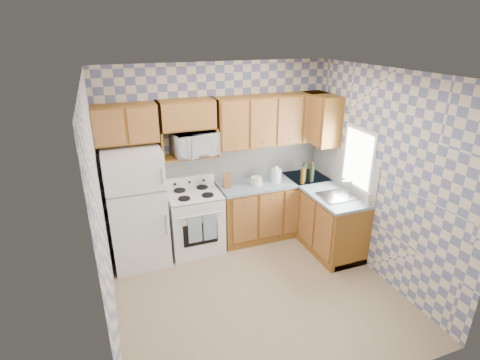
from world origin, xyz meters
name	(u,v)px	position (x,y,z in m)	size (l,w,h in m)	color
floor	(257,292)	(0.00, 0.00, 0.00)	(3.40, 3.40, 0.00)	#8F7B5E
back_wall	(217,154)	(0.00, 1.60, 1.35)	(3.40, 0.02, 2.70)	slate
right_wall	(380,177)	(1.70, 0.00, 1.35)	(0.02, 3.20, 2.70)	slate
backsplash_back	(242,161)	(0.40, 1.59, 1.20)	(2.60, 0.01, 0.56)	white
backsplash_right	(342,167)	(1.69, 0.80, 1.20)	(0.01, 1.60, 0.56)	white
refrigerator	(137,207)	(-1.27, 1.25, 0.84)	(0.75, 0.70, 1.68)	white
stove_body	(195,222)	(-0.47, 1.28, 0.45)	(0.76, 0.65, 0.90)	white
cooktop	(194,194)	(-0.47, 1.28, 0.91)	(0.76, 0.65, 0.03)	silver
backguard	(189,181)	(-0.47, 1.55, 1.00)	(0.76, 0.08, 0.17)	white
dish_towel_left	(195,229)	(-0.55, 0.93, 0.53)	(0.19, 0.03, 0.41)	navy
dish_towel_right	(210,227)	(-0.34, 0.93, 0.53)	(0.19, 0.03, 0.41)	navy
base_cabinets_back	(273,208)	(0.82, 1.30, 0.44)	(1.75, 0.60, 0.88)	#623610
base_cabinets_right	(321,216)	(1.40, 0.80, 0.44)	(0.60, 1.60, 0.88)	#623610
countertop_back	(274,182)	(0.82, 1.30, 0.90)	(1.77, 0.63, 0.04)	gray
countertop_right	(323,189)	(1.40, 0.80, 0.90)	(0.63, 1.60, 0.04)	gray
upper_cabinets_back	(272,120)	(0.82, 1.44, 1.85)	(1.75, 0.33, 0.74)	#623610
upper_cabinets_fridge	(125,124)	(-1.29, 1.44, 1.97)	(0.82, 0.33, 0.50)	#623610
upper_cabinets_right	(320,119)	(1.53, 1.25, 1.85)	(0.33, 0.70, 0.74)	#623610
microwave_shelf	(189,156)	(-0.47, 1.44, 1.44)	(0.80, 0.33, 0.03)	#623610
microwave	(194,143)	(-0.39, 1.41, 1.62)	(0.61, 0.41, 0.34)	white
sink	(337,196)	(1.40, 0.45, 0.93)	(0.48, 0.40, 0.03)	#B7B7BC
window	(358,159)	(1.69, 0.45, 1.45)	(0.02, 0.66, 0.86)	silver
bottle_0	(304,172)	(1.25, 1.12, 1.07)	(0.07, 0.07, 0.30)	black
bottle_1	(312,173)	(1.35, 1.06, 1.06)	(0.07, 0.07, 0.28)	black
bottle_2	(311,171)	(1.40, 1.16, 1.05)	(0.07, 0.07, 0.26)	#573809
bottle_3	(303,176)	(1.18, 1.04, 1.04)	(0.07, 0.07, 0.24)	#573809
knife_block	(227,180)	(0.05, 1.30, 1.03)	(0.10, 0.10, 0.22)	brown
electric_kettle	(276,175)	(0.83, 1.25, 1.02)	(0.16, 0.16, 0.20)	white
food_containers	(256,181)	(0.50, 1.25, 0.98)	(0.19, 0.19, 0.12)	beige
soap_bottle	(368,200)	(1.62, 0.07, 1.01)	(0.06, 0.06, 0.17)	beige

